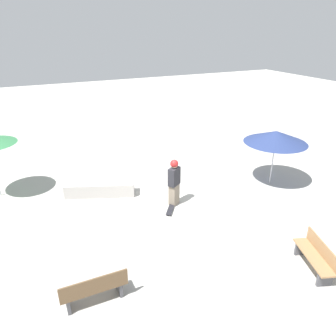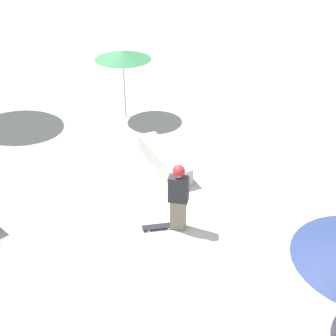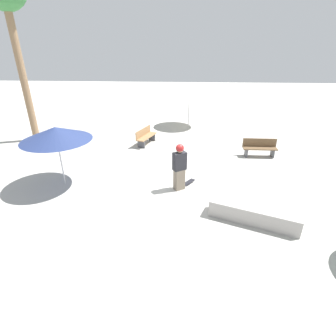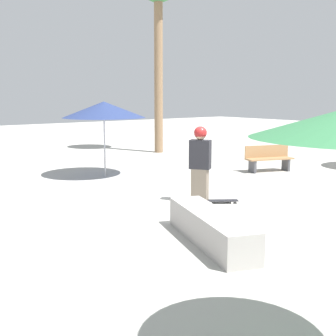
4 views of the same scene
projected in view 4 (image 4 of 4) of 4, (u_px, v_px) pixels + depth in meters
The scene contains 6 objects.
ground_plane at pixel (217, 203), 10.92m from camera, with size 60.00×60.00×0.00m, color #B2AFA8.
skater_main at pixel (200, 162), 10.76m from camera, with size 0.54×0.48×1.79m.
skateboard at pixel (221, 201), 10.88m from camera, with size 0.63×0.76×0.07m.
concrete_ledge at pixel (211, 228), 7.94m from camera, with size 2.71×1.52×0.53m.
bench_near at pixel (269, 159), 15.28m from camera, with size 0.95×1.65×0.85m.
shade_umbrella_navy at pixel (104, 110), 14.10m from camera, with size 2.52×2.52×2.29m.
Camera 4 is at (-7.62, 7.54, 2.52)m, focal length 50.00 mm.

